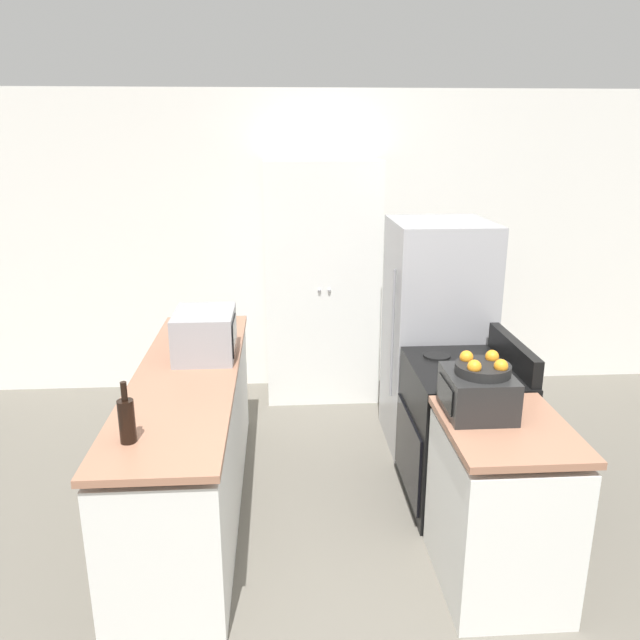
{
  "coord_description": "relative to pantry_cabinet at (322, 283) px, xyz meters",
  "views": [
    {
      "loc": [
        -0.26,
        -2.19,
        2.25
      ],
      "look_at": [
        0.0,
        1.78,
        1.05
      ],
      "focal_mm": 35.0,
      "sensor_mm": 36.0,
      "label": 1
    }
  ],
  "objects": [
    {
      "name": "wall_back",
      "position": [
        -0.1,
        0.29,
        0.28
      ],
      "size": [
        7.0,
        0.06,
        2.6
      ],
      "color": "white",
      "rests_on": "ground_plane"
    },
    {
      "name": "counter_left",
      "position": [
        -0.92,
        -1.7,
        -0.59
      ],
      "size": [
        0.6,
        2.34,
        0.9
      ],
      "color": "silver",
      "rests_on": "ground_plane"
    },
    {
      "name": "counter_right",
      "position": [
        0.73,
        -2.5,
        -0.59
      ],
      "size": [
        0.6,
        0.75,
        0.9
      ],
      "color": "silver",
      "rests_on": "ground_plane"
    },
    {
      "name": "pantry_cabinet",
      "position": [
        0.0,
        0.0,
        0.0
      ],
      "size": [
        0.95,
        0.51,
        2.04
      ],
      "color": "white",
      "rests_on": "ground_plane"
    },
    {
      "name": "stove",
      "position": [
        0.75,
        -1.71,
        -0.56
      ],
      "size": [
        0.66,
        0.78,
        1.06
      ],
      "color": "black",
      "rests_on": "ground_plane"
    },
    {
      "name": "refrigerator",
      "position": [
        0.77,
        -0.92,
        -0.19
      ],
      "size": [
        0.71,
        0.73,
        1.66
      ],
      "color": "#A3A3A8",
      "rests_on": "ground_plane"
    },
    {
      "name": "microwave",
      "position": [
        -0.83,
        -1.42,
        0.02
      ],
      "size": [
        0.37,
        0.46,
        0.29
      ],
      "color": "#939399",
      "rests_on": "counter_left"
    },
    {
      "name": "wine_bottle",
      "position": [
        -1.06,
        -2.54,
        -0.01
      ],
      "size": [
        0.07,
        0.07,
        0.29
      ],
      "color": "black",
      "rests_on": "counter_left"
    },
    {
      "name": "toaster_oven",
      "position": [
        0.62,
        -2.35,
        -0.02
      ],
      "size": [
        0.33,
        0.36,
        0.21
      ],
      "color": "black",
      "rests_on": "counter_right"
    },
    {
      "name": "fruit_bowl",
      "position": [
        0.63,
        -2.35,
        0.13
      ],
      "size": [
        0.27,
        0.27,
        0.1
      ],
      "color": "black",
      "rests_on": "toaster_oven"
    }
  ]
}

